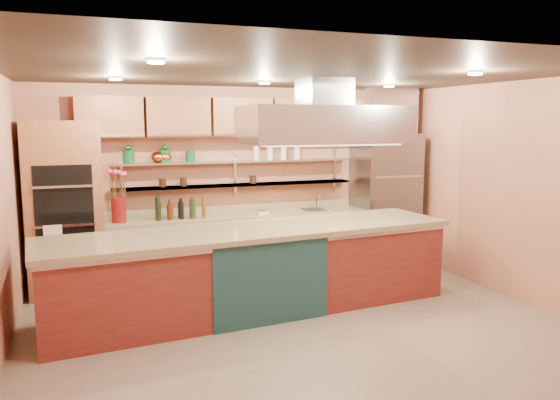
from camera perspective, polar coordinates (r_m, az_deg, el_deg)
name	(u,v)px	position (r m, az deg, el deg)	size (l,w,h in m)	color
floor	(299,327)	(6.32, 1.98, -13.13)	(6.00, 5.00, 0.02)	gray
ceiling	(300,72)	(5.91, 2.12, 13.18)	(6.00, 5.00, 0.02)	black
wall_back	(238,181)	(8.30, -4.42, 2.03)	(6.00, 0.04, 2.80)	#B57255
wall_front	(440,256)	(3.79, 16.39, -5.65)	(6.00, 0.04, 2.80)	#B57255
wall_right	(517,192)	(7.59, 23.55, 0.80)	(0.04, 5.00, 2.80)	#B57255
oven_stack	(65,209)	(7.72, -21.53, -0.85)	(0.95, 0.64, 2.30)	brown
refrigerator	(385,199)	(8.94, 10.91, 0.09)	(0.95, 0.72, 2.10)	slate
back_counter	(241,245)	(8.16, -4.12, -4.73)	(3.84, 0.64, 0.93)	tan
wall_shelf_lower	(237,185)	(8.17, -4.51, 1.58)	(3.60, 0.26, 0.03)	#BABCC1
wall_shelf_upper	(237,162)	(8.14, -4.54, 4.03)	(3.60, 0.26, 0.03)	#BABCC1
upper_cabinets	(240,117)	(8.08, -4.15, 8.62)	(4.60, 0.36, 0.55)	brown
range_hood	(324,125)	(6.74, 4.59, 7.86)	(2.00, 1.00, 0.45)	#BABCC1
ceiling_downlights	(293,77)	(6.09, 1.39, 12.75)	(4.00, 2.80, 0.02)	#FFE5A5
island	(254,270)	(6.66, -2.70, -7.28)	(4.88, 1.06, 1.02)	maroon
flower_vase	(119,210)	(7.71, -16.50, -1.01)	(0.19, 0.19, 0.34)	#61100E
oil_bottle_cluster	(181,210)	(7.81, -10.30, -1.05)	(0.75, 0.21, 0.24)	black
kitchen_scale	(263,211)	(8.11, -1.83, -1.14)	(0.15, 0.11, 0.09)	silver
bar_faucet	(316,202)	(8.51, 3.80, -0.20)	(0.03, 0.03, 0.23)	white
copper_kettle	(158,157)	(7.90, -12.65, 4.41)	(0.19, 0.19, 0.16)	#CB5A2E
green_canister	(190,156)	(7.98, -9.34, 4.55)	(0.13, 0.13, 0.16)	#0F471E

